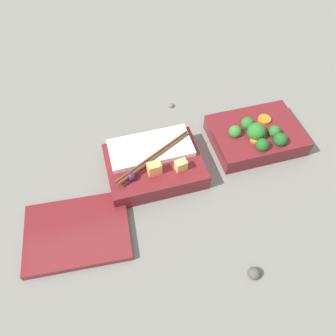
% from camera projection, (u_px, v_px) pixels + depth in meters
% --- Properties ---
extents(ground_plane, '(3.00, 3.00, 0.00)m').
position_uv_depth(ground_plane, '(203.00, 158.00, 0.76)').
color(ground_plane, slate).
extents(bento_tray_vegetable, '(0.21, 0.15, 0.07)m').
position_uv_depth(bento_tray_vegetable, '(256.00, 135.00, 0.77)').
color(bento_tray_vegetable, maroon).
rests_on(bento_tray_vegetable, ground_plane).
extents(bento_tray_rice, '(0.21, 0.15, 0.07)m').
position_uv_depth(bento_tray_rice, '(154.00, 164.00, 0.72)').
color(bento_tray_rice, maroon).
rests_on(bento_tray_rice, ground_plane).
extents(bento_lid, '(0.21, 0.16, 0.01)m').
position_uv_depth(bento_lid, '(77.00, 232.00, 0.64)').
color(bento_lid, maroon).
rests_on(bento_lid, ground_plane).
extents(pebble_0, '(0.02, 0.02, 0.02)m').
position_uv_depth(pebble_0, '(171.00, 105.00, 0.86)').
color(pebble_0, '#595651').
rests_on(pebble_0, ground_plane).
extents(pebble_1, '(0.02, 0.02, 0.02)m').
position_uv_depth(pebble_1, '(255.00, 273.00, 0.59)').
color(pebble_1, '#474442').
rests_on(pebble_1, ground_plane).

